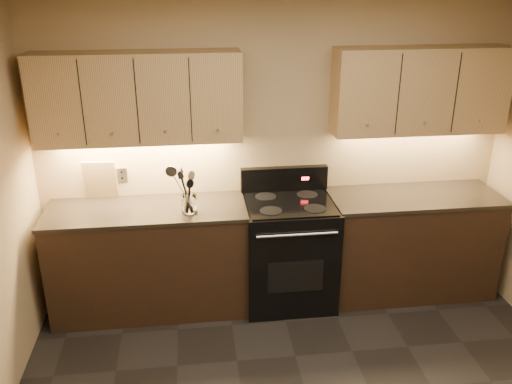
% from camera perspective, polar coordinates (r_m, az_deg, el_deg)
% --- Properties ---
extents(wall_back, '(4.00, 0.04, 2.60)m').
position_cam_1_polar(wall_back, '(4.66, 1.98, 4.60)').
color(wall_back, tan).
rests_on(wall_back, ground).
extents(counter_left, '(1.62, 0.62, 0.93)m').
position_cam_1_polar(counter_left, '(4.67, -11.11, -6.92)').
color(counter_left, black).
rests_on(counter_left, ground).
extents(counter_right, '(1.46, 0.62, 0.93)m').
position_cam_1_polar(counter_right, '(5.02, 15.87, -5.21)').
color(counter_right, black).
rests_on(counter_right, ground).
extents(stove, '(0.76, 0.68, 1.14)m').
position_cam_1_polar(stove, '(4.70, 3.43, -6.14)').
color(stove, black).
rests_on(stove, ground).
extents(upper_cab_left, '(1.60, 0.30, 0.70)m').
position_cam_1_polar(upper_cab_left, '(4.35, -12.30, 9.66)').
color(upper_cab_left, tan).
rests_on(upper_cab_left, wall_back).
extents(upper_cab_right, '(1.44, 0.30, 0.70)m').
position_cam_1_polar(upper_cab_right, '(4.72, 16.88, 10.19)').
color(upper_cab_right, tan).
rests_on(upper_cab_right, wall_back).
extents(outlet_plate, '(0.08, 0.01, 0.12)m').
position_cam_1_polar(outlet_plate, '(4.69, -13.93, 1.75)').
color(outlet_plate, '#B2B5BA').
rests_on(outlet_plate, wall_back).
extents(utensil_crock, '(0.13, 0.13, 0.15)m').
position_cam_1_polar(utensil_crock, '(4.32, -7.04, -1.27)').
color(utensil_crock, white).
rests_on(utensil_crock, counter_left).
extents(cutting_board, '(0.28, 0.10, 0.34)m').
position_cam_1_polar(cutting_board, '(4.69, -16.06, 1.25)').
color(cutting_board, tan).
rests_on(cutting_board, counter_left).
extents(wooden_spoon, '(0.13, 0.07, 0.34)m').
position_cam_1_polar(wooden_spoon, '(4.26, -7.59, 0.02)').
color(wooden_spoon, tan).
rests_on(wooden_spoon, utensil_crock).
extents(black_spoon, '(0.09, 0.15, 0.30)m').
position_cam_1_polar(black_spoon, '(4.30, -7.27, -0.02)').
color(black_spoon, black).
rests_on(black_spoon, utensil_crock).
extents(black_turner, '(0.17, 0.17, 0.35)m').
position_cam_1_polar(black_turner, '(4.25, -6.93, 0.02)').
color(black_turner, black).
rests_on(black_turner, utensil_crock).
extents(steel_spatula, '(0.18, 0.14, 0.39)m').
position_cam_1_polar(steel_spatula, '(4.28, -6.89, 0.42)').
color(steel_spatula, silver).
rests_on(steel_spatula, utensil_crock).
extents(steel_skimmer, '(0.26, 0.10, 0.40)m').
position_cam_1_polar(steel_skimmer, '(4.25, -6.69, 0.50)').
color(steel_skimmer, silver).
rests_on(steel_skimmer, utensil_crock).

